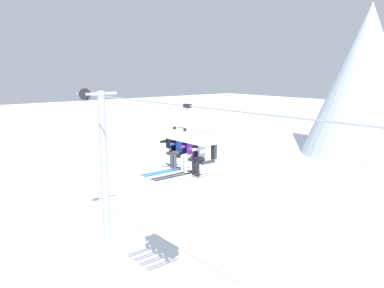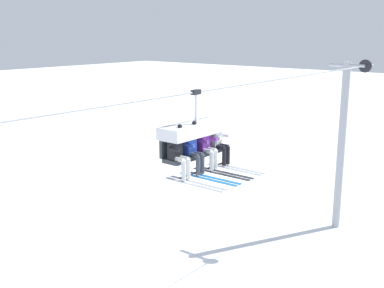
% 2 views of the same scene
% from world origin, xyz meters
% --- Properties ---
extents(mountain_peak_west, '(12.14, 12.14, 15.48)m').
position_xyz_m(mountain_peak_west, '(-10.65, 30.49, 7.74)').
color(mountain_peak_west, silver).
rests_on(mountain_peak_west, ground_plane).
extents(lift_tower_near, '(0.36, 1.88, 7.92)m').
position_xyz_m(lift_tower_near, '(-8.60, -0.02, 4.12)').
color(lift_tower_near, '#9EA3A8').
rests_on(lift_tower_near, ground_plane).
extents(lift_cable, '(21.30, 0.05, 0.05)m').
position_xyz_m(lift_cable, '(1.05, -0.80, 7.64)').
color(lift_cable, '#9EA3A8').
extents(chairlift_chair, '(2.08, 0.74, 2.00)m').
position_xyz_m(chairlift_chair, '(-1.06, -0.73, 6.55)').
color(chairlift_chair, '#33383D').
extents(skier_black, '(0.48, 1.70, 1.34)m').
position_xyz_m(skier_black, '(-1.89, -0.94, 6.28)').
color(skier_black, black).
extents(skier_blue, '(0.48, 1.70, 1.34)m').
position_xyz_m(skier_blue, '(-1.33, -0.94, 6.28)').
color(skier_blue, '#2847B7').
extents(skier_purple, '(0.46, 1.70, 1.23)m').
position_xyz_m(skier_purple, '(-0.79, -0.95, 6.26)').
color(skier_purple, purple).
extents(skier_white, '(0.46, 1.70, 1.23)m').
position_xyz_m(skier_white, '(-0.23, -0.95, 6.26)').
color(skier_white, silver).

